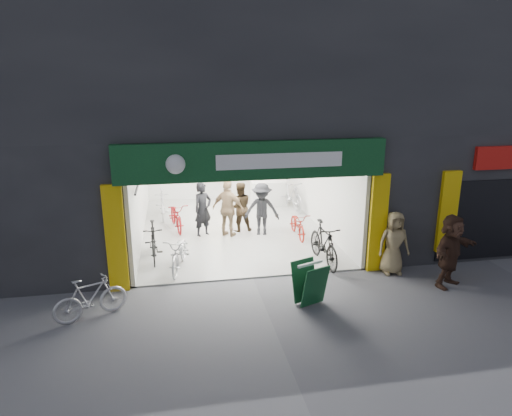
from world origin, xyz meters
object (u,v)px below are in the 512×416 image
object	(u,v)px
bike_right_front	(324,244)
parked_bike	(90,298)
bike_left_front	(180,253)
pedestrian_near	(394,243)
sandwich_board	(310,282)

from	to	relation	value
bike_right_front	parked_bike	bearing A→B (deg)	-164.64
bike_left_front	pedestrian_near	size ratio (longest dim) A/B	1.09
parked_bike	sandwich_board	xyz separation A→B (m)	(4.71, -0.25, 0.07)
sandwich_board	bike_right_front	bearing A→B (deg)	43.12
sandwich_board	parked_bike	bearing A→B (deg)	156.19
bike_left_front	bike_right_front	distance (m)	3.86
bike_left_front	bike_right_front	size ratio (longest dim) A/B	0.93
sandwich_board	bike_left_front	bearing A→B (deg)	117.90
parked_bike	bike_right_front	bearing A→B (deg)	-95.98
parked_bike	sandwich_board	size ratio (longest dim) A/B	1.60
bike_left_front	bike_right_front	world-z (taller)	bike_right_front
bike_left_front	parked_bike	size ratio (longest dim) A/B	1.17
bike_right_front	sandwich_board	world-z (taller)	bike_right_front
bike_right_front	sandwich_board	bearing A→B (deg)	-118.89
bike_right_front	pedestrian_near	bearing A→B (deg)	-32.73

